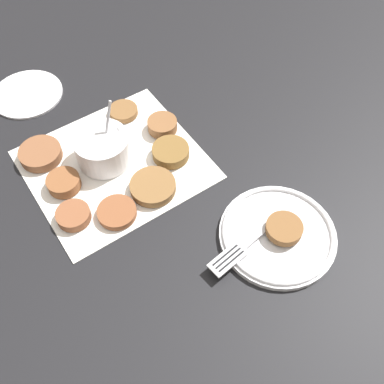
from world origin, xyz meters
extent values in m
plane|color=black|center=(0.00, 0.00, 0.00)|extent=(4.00, 4.00, 0.00)
cube|color=white|center=(0.00, 0.00, 0.00)|extent=(0.32, 0.29, 0.00)
cylinder|color=silver|center=(-0.01, 0.02, 0.03)|extent=(0.10, 0.10, 0.06)
cylinder|color=#C65123|center=(-0.01, 0.02, 0.02)|extent=(0.09, 0.09, 0.03)
cone|color=silver|center=(0.04, 0.02, 0.05)|extent=(0.02, 0.02, 0.02)
cylinder|color=silver|center=(0.01, 0.03, 0.07)|extent=(0.04, 0.02, 0.10)
cylinder|color=brown|center=(0.10, -0.04, 0.01)|extent=(0.07, 0.07, 0.02)
cylinder|color=brown|center=(-0.10, 0.01, 0.01)|extent=(0.06, 0.06, 0.02)
cylinder|color=brown|center=(-0.11, 0.10, 0.01)|extent=(0.08, 0.08, 0.02)
cylinder|color=brown|center=(0.12, 0.02, 0.01)|extent=(0.06, 0.06, 0.02)
cylinder|color=brown|center=(-0.05, -0.10, 0.01)|extent=(0.07, 0.07, 0.01)
cylinder|color=brown|center=(0.03, -0.09, 0.01)|extent=(0.08, 0.08, 0.02)
cylinder|color=brown|center=(0.08, 0.10, 0.01)|extent=(0.06, 0.06, 0.01)
cylinder|color=brown|center=(-0.12, -0.06, 0.01)|extent=(0.06, 0.06, 0.02)
cylinder|color=silver|center=(0.14, -0.29, 0.01)|extent=(0.20, 0.20, 0.01)
torus|color=silver|center=(0.14, -0.29, 0.01)|extent=(0.19, 0.19, 0.01)
cylinder|color=brown|center=(0.15, -0.30, 0.02)|extent=(0.06, 0.06, 0.01)
cube|color=silver|center=(0.13, -0.28, 0.02)|extent=(0.11, 0.02, 0.00)
cube|color=silver|center=(0.05, -0.29, 0.02)|extent=(0.07, 0.04, 0.00)
cube|color=black|center=(0.04, -0.28, 0.02)|extent=(0.05, 0.01, 0.00)
cube|color=black|center=(0.05, -0.29, 0.02)|extent=(0.05, 0.01, 0.00)
cube|color=black|center=(0.05, -0.29, 0.02)|extent=(0.05, 0.01, 0.00)
cylinder|color=silver|center=(-0.06, 0.27, 0.00)|extent=(0.15, 0.15, 0.01)
camera|label=1|loc=(-0.19, -0.51, 0.67)|focal=42.00mm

